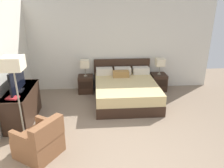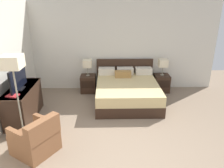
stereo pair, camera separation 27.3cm
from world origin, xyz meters
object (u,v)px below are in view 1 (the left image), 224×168
table_lamp_left (85,64)px  book_red_cover (13,98)px  bed (126,90)px  armchair_by_window (40,142)px  nightstand_left (86,84)px  nightstand_right (158,82)px  tv (17,80)px  floor_lamp (13,69)px  dresser (22,105)px  table_lamp_right (160,62)px

table_lamp_left → book_red_cover: bearing=-123.8°
bed → armchair_by_window: bed is taller
nightstand_left → nightstand_right: size_ratio=1.00×
nightstand_left → armchair_by_window: size_ratio=0.55×
bed → book_red_cover: size_ratio=8.75×
tv → book_red_cover: (-0.00, -0.39, -0.24)m
nightstand_left → armchair_by_window: 3.01m
floor_lamp → nightstand_right: bearing=33.7°
nightstand_left → nightstand_right: same height
nightstand_right → tv: 4.13m
nightstand_left → book_red_cover: (-1.40, -2.09, 0.54)m
armchair_by_window → table_lamp_left: bearing=76.0°
bed → nightstand_right: bed is taller
book_red_cover → floor_lamp: 0.75m
table_lamp_left → dresser: bearing=-130.9°
nightstand_left → table_lamp_right: table_lamp_right is taller
dresser → tv: tv is taller
nightstand_left → table_lamp_right: size_ratio=1.05×
nightstand_right → table_lamp_left: 2.37m
armchair_by_window → floor_lamp: 1.42m
bed → armchair_by_window: 2.91m
dresser → floor_lamp: floor_lamp is taller
nightstand_left → table_lamp_left: table_lamp_left is taller
dresser → floor_lamp: size_ratio=0.81×
dresser → book_red_cover: size_ratio=6.10×
book_red_cover → armchair_by_window: book_red_cover is taller
dresser → tv: size_ratio=1.60×
table_lamp_right → book_red_cover: size_ratio=2.18×
table_lamp_left → tv: 2.21m
book_red_cover → armchair_by_window: (0.68, -0.83, -0.52)m
table_lamp_left → book_red_cover: (-1.40, -2.09, -0.10)m
table_lamp_left → dresser: (-1.40, -1.62, -0.50)m
nightstand_left → tv: 2.34m
nightstand_right → table_lamp_left: bearing=180.0°
nightstand_right → nightstand_left: bearing=180.0°
bed → nightstand_right: size_ratio=3.82×
nightstand_left → book_red_cover: book_red_cover is taller
nightstand_right → bed: bearing=-149.0°
nightstand_left → table_lamp_left: 0.64m
nightstand_left → nightstand_right: bearing=0.0°
table_lamp_left → nightstand_left: bearing=-90.0°
table_lamp_left → armchair_by_window: table_lamp_left is taller
nightstand_right → table_lamp_right: 0.64m
bed → table_lamp_left: size_ratio=4.01×
bed → floor_lamp: (-2.34, -1.64, 1.18)m
dresser → tv: (0.00, -0.08, 0.64)m
bed → nightstand_left: 1.33m
book_red_cover → armchair_by_window: 1.19m
floor_lamp → bed: bearing=35.0°
dresser → nightstand_left: bearing=49.1°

